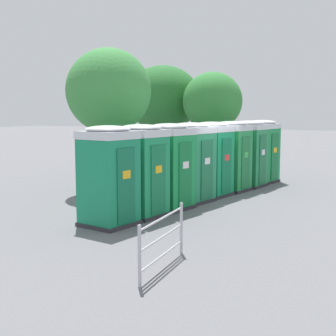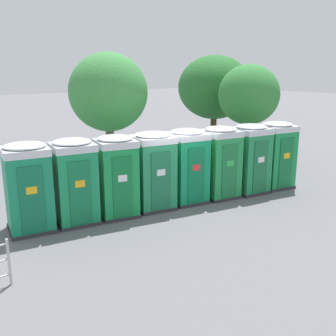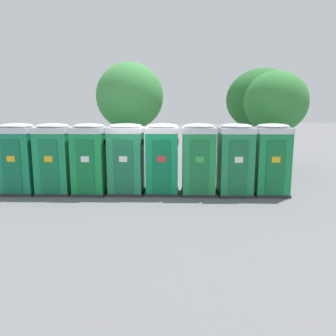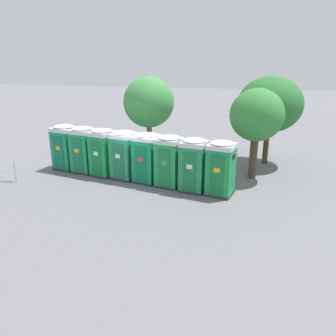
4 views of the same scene
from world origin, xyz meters
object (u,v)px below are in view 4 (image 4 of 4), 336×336
Objects in this scene: portapotty_0 at (65,147)px; portapotty_7 at (221,168)px; portapotty_1 at (84,149)px; portapotty_5 at (169,161)px; street_tree_1 at (149,103)px; street_tree_2 at (270,105)px; portapotty_6 at (194,165)px; street_tree_0 at (257,116)px; portapotty_2 at (103,152)px; portapotty_4 at (146,157)px; portapotty_3 at (124,155)px.

portapotty_0 and portapotty_7 have the same top height.
portapotty_5 is (5.09, -0.93, 0.00)m from portapotty_1.
street_tree_1 is 7.00m from street_tree_2.
portapotty_0 is at bearing 169.18° from portapotty_6.
portapotty_0 is 1.00× the size of portapotty_7.
street_tree_1 is at bearing 138.13° from portapotty_7.
portapotty_1 is 10.84m from street_tree_2.
portapotty_5 is at bearing -150.80° from street_tree_0.
portapotty_1 is at bearing 168.59° from portapotty_2.
portapotty_1 is at bearing 169.64° from portapotty_7.
portapotty_4 is 0.50× the size of street_tree_1.
street_tree_0 is at bearing 11.17° from portapotty_2.
street_tree_2 reaches higher than street_tree_1.
street_tree_1 reaches higher than portapotty_4.
street_tree_0 is at bearing 14.77° from portapotty_3.
portapotty_1 is 5.18m from portapotty_5.
portapotty_6 is at bearing -49.66° from street_tree_1.
portapotty_1 is 1.00× the size of portapotty_2.
portapotty_7 is (7.64, -1.40, 0.00)m from portapotty_1.
street_tree_0 reaches higher than portapotty_4.
portapotty_4 is (1.28, -0.21, 0.00)m from portapotty_3.
portapotty_6 is 6.74m from street_tree_2.
portapotty_6 is 0.54× the size of street_tree_0.
portapotty_2 is at bearing 171.48° from portapotty_4.
portapotty_3 is 1.29m from portapotty_4.
portapotty_5 and portapotty_7 have the same top height.
portapotty_2 is at bearing 172.18° from portapotty_3.
portapotty_2 and portapotty_4 have the same top height.
portapotty_3 is at bearing -9.92° from portapotty_0.
portapotty_4 is at bearing 168.76° from portapotty_7.
portapotty_4 is 1.00× the size of portapotty_5.
portapotty_7 is at bearing -41.87° from street_tree_1.
portapotty_2 is 3.88m from portapotty_5.
portapotty_2 is 1.30m from portapotty_3.
street_tree_1 is at bearing 32.39° from portapotty_0.
portapotty_3 is at bearing 168.84° from portapotty_5.
portapotty_4 is 0.54× the size of street_tree_0.
portapotty_5 is 7.25m from street_tree_2.
portapotty_7 is 0.54× the size of street_tree_0.
street_tree_1 is at bearing 84.35° from portapotty_3.
portapotty_6 is 4.20m from street_tree_0.
street_tree_2 reaches higher than portapotty_5.
portapotty_0 is 6.47m from portapotty_5.
portapotty_5 and portapotty_6 have the same top height.
street_tree_1 reaches higher than street_tree_0.
portapotty_3 is 1.00× the size of portapotty_4.
street_tree_0 is (3.96, 2.21, 2.02)m from portapotty_5.
street_tree_0 is 0.91× the size of street_tree_2.
portapotty_4 is 1.00× the size of portapotty_6.
portapotty_4 is at bearing -9.22° from portapotty_3.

